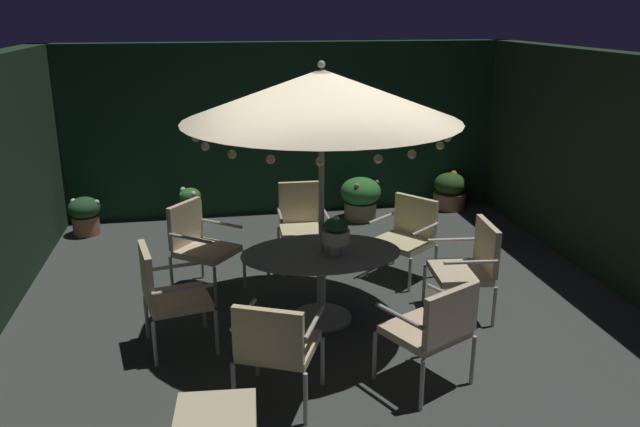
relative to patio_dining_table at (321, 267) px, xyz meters
name	(u,v)px	position (x,y,z in m)	size (l,w,h in m)	color
ground_plane	(330,314)	(0.11, 0.12, -0.60)	(7.17, 7.63, 0.02)	#3B403C
hedge_backdrop_rear	(285,129)	(0.11, 3.78, 0.71)	(7.17, 0.30, 2.60)	#16331E
patio_dining_table	(321,267)	(0.00, 0.00, 0.00)	(1.61, 1.12, 0.75)	#BBB1A6
patio_umbrella	(321,96)	(0.00, 0.00, 1.71)	(2.62, 2.62, 2.61)	#B2B2AA
centerpiece_planter	(336,233)	(0.13, -0.09, 0.39)	(0.28, 0.28, 0.40)	silver
patio_chair_north	(199,241)	(-1.22, 0.94, 0.00)	(0.84, 0.84, 1.02)	#B6B7A6
patio_chair_northeast	(166,291)	(-1.50, -0.32, 0.00)	(0.70, 0.69, 1.03)	#B9B4AD
patio_chair_east	(275,343)	(-0.62, -1.39, -0.02)	(0.79, 0.78, 0.94)	#BAB6AD
patio_chair_southeast	(434,326)	(0.70, -1.36, -0.01)	(0.83, 0.81, 0.96)	#BBAEA9
patio_chair_south	(470,262)	(1.53, -0.14, -0.01)	(0.64, 0.71, 1.00)	#BCB7A7
patio_chair_southwest	(408,232)	(1.21, 0.94, -0.05)	(0.84, 0.85, 0.94)	#BAB4A3
patio_chair_west	(302,220)	(0.03, 1.54, -0.02)	(0.61, 0.61, 1.01)	#B3B0A3
ottoman_footrest	(216,417)	(-1.10, -1.97, -0.22)	(0.59, 0.51, 0.42)	#B6B7A9
potted_plant_back_left	(360,197)	(1.16, 3.11, -0.24)	(0.61, 0.61, 0.64)	#7E7552
potted_plant_right_far	(85,214)	(-2.83, 3.11, -0.29)	(0.44, 0.44, 0.54)	#A36348
potted_plant_back_center	(191,207)	(-1.37, 3.18, -0.28)	(0.32, 0.32, 0.59)	tan
potted_plant_back_right	(450,191)	(2.70, 3.37, -0.30)	(0.52, 0.52, 0.58)	#A6654D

